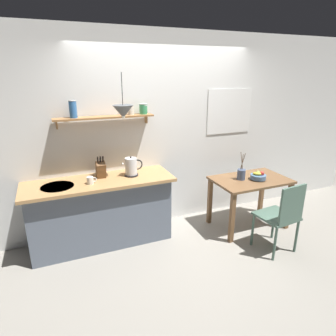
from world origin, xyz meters
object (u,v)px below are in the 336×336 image
object	(u,v)px
electric_kettle	(131,167)
pendant_lamp	(123,112)
twig_vase	(241,174)
knife_block	(101,170)
dining_table	(250,187)
dining_chair_near	(282,214)
fruit_bowl	(258,176)
coffee_mug_by_sink	(90,180)

from	to	relation	value
electric_kettle	pendant_lamp	size ratio (longest dim) A/B	0.52
twig_vase	knife_block	size ratio (longest dim) A/B	1.38
dining_table	dining_chair_near	world-z (taller)	dining_chair_near
electric_kettle	knife_block	bearing A→B (deg)	171.40
fruit_bowl	dining_table	bearing A→B (deg)	137.39
dining_chair_near	fruit_bowl	xyz separation A→B (m)	(0.12, 0.64, 0.26)
dining_table	electric_kettle	xyz separation A→B (m)	(-1.63, 0.35, 0.39)
electric_kettle	knife_block	world-z (taller)	knife_block
knife_block	coffee_mug_by_sink	bearing A→B (deg)	-135.28
fruit_bowl	pendant_lamp	bearing A→B (deg)	170.07
dining_chair_near	electric_kettle	distance (m)	1.95
twig_vase	electric_kettle	distance (m)	1.53
twig_vase	knife_block	distance (m)	1.91
electric_kettle	twig_vase	bearing A→B (deg)	-12.02
knife_block	electric_kettle	bearing A→B (deg)	-8.60
dining_chair_near	fruit_bowl	world-z (taller)	dining_chair_near
fruit_bowl	knife_block	distance (m)	2.14
fruit_bowl	twig_vase	size ratio (longest dim) A/B	0.54
pendant_lamp	fruit_bowl	bearing A→B (deg)	-9.93
twig_vase	pendant_lamp	xyz separation A→B (m)	(-1.58, 0.22, 0.91)
dining_chair_near	knife_block	xyz separation A→B (m)	(-1.95, 1.11, 0.48)
fruit_bowl	knife_block	world-z (taller)	knife_block
dining_chair_near	knife_block	world-z (taller)	knife_block
coffee_mug_by_sink	twig_vase	bearing A→B (deg)	-6.22
dining_table	coffee_mug_by_sink	size ratio (longest dim) A/B	8.94
knife_block	coffee_mug_by_sink	world-z (taller)	knife_block
electric_kettle	knife_block	distance (m)	0.38
electric_kettle	dining_table	bearing A→B (deg)	-12.00
dining_chair_near	coffee_mug_by_sink	distance (m)	2.35
fruit_bowl	twig_vase	xyz separation A→B (m)	(-0.22, 0.10, 0.03)
coffee_mug_by_sink	pendant_lamp	xyz separation A→B (m)	(0.44, -0.00, 0.79)
knife_block	coffee_mug_by_sink	size ratio (longest dim) A/B	2.46
electric_kettle	coffee_mug_by_sink	distance (m)	0.55
dining_table	twig_vase	size ratio (longest dim) A/B	2.63
dining_chair_near	twig_vase	xyz separation A→B (m)	(-0.09, 0.73, 0.29)
dining_chair_near	coffee_mug_by_sink	world-z (taller)	coffee_mug_by_sink
dining_chair_near	fruit_bowl	distance (m)	0.70
dining_table	twig_vase	xyz separation A→B (m)	(-0.14, 0.03, 0.20)
pendant_lamp	coffee_mug_by_sink	bearing A→B (deg)	179.74
dining_chair_near	pendant_lamp	bearing A→B (deg)	150.38
electric_kettle	knife_block	size ratio (longest dim) A/B	0.93
dining_table	coffee_mug_by_sink	distance (m)	2.20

